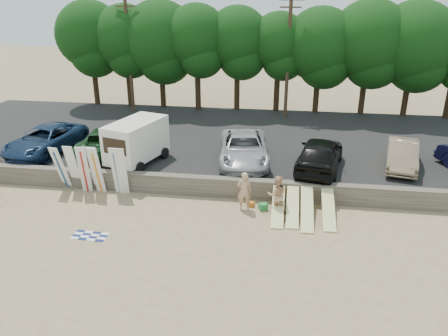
{
  "coord_description": "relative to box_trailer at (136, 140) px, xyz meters",
  "views": [
    {
      "loc": [
        2.05,
        -16.61,
        9.7
      ],
      "look_at": [
        -0.8,
        3.0,
        1.53
      ],
      "focal_mm": 35.0,
      "sensor_mm": 36.0,
      "label": 1
    }
  ],
  "objects": [
    {
      "name": "box_trailer",
      "position": [
        0.0,
        0.0,
        0.0
      ],
      "size": [
        2.94,
        4.13,
        2.39
      ],
      "rotation": [
        0.0,
        0.0,
        -0.29
      ],
      "color": "white",
      "rests_on": "parking_lot"
    },
    {
      "name": "car_4",
      "position": [
        14.34,
        1.43,
        -0.62
      ],
      "size": [
        2.39,
        4.59,
        1.44
      ],
      "primitive_type": "imported",
      "rotation": [
        0.0,
        0.0,
        -0.21
      ],
      "color": "#997E61",
      "rests_on": "parking_lot"
    },
    {
      "name": "beachgoer_a",
      "position": [
        6.28,
        -3.33,
        -1.09
      ],
      "size": [
        0.75,
        0.55,
        1.89
      ],
      "primitive_type": "imported",
      "rotation": [
        0.0,
        0.0,
        3.29
      ],
      "color": "tan",
      "rests_on": "ground"
    },
    {
      "name": "surfboard_upright_0",
      "position": [
        -3.16,
        -2.64,
        -0.79
      ],
      "size": [
        0.63,
        0.92,
        2.49
      ],
      "primitive_type": "cube",
      "rotation": [
        0.31,
        0.0,
        -0.15
      ],
      "color": "white",
      "rests_on": "ground"
    },
    {
      "name": "gear_bag",
      "position": [
        6.59,
        -3.01,
        -1.93
      ],
      "size": [
        0.35,
        0.32,
        0.22
      ],
      "primitive_type": "cube",
      "rotation": [
        0.0,
        0.0,
        -0.26
      ],
      "color": "orange",
      "rests_on": "ground"
    },
    {
      "name": "surfboard_low_2",
      "position": [
        9.2,
        -3.79,
        -1.56
      ],
      "size": [
        0.56,
        2.89,
        0.95
      ],
      "primitive_type": "cube",
      "rotation": [
        0.3,
        0.0,
        0.0
      ],
      "color": "#E9E693",
      "rests_on": "ground"
    },
    {
      "name": "ground",
      "position": [
        5.95,
        -5.11,
        -2.04
      ],
      "size": [
        120.0,
        120.0,
        0.0
      ],
      "primitive_type": "plane",
      "color": "tan",
      "rests_on": "ground"
    },
    {
      "name": "surfboard_low_1",
      "position": [
        8.56,
        -3.51,
        -1.54
      ],
      "size": [
        0.56,
        2.87,
        0.99
      ],
      "primitive_type": "cube",
      "rotation": [
        0.31,
        0.0,
        0.0
      ],
      "color": "#E9E693",
      "rests_on": "ground"
    },
    {
      "name": "surfboard_upright_4",
      "position": [
        -1.19,
        -2.74,
        -0.76
      ],
      "size": [
        0.55,
        0.66,
        2.55
      ],
      "primitive_type": "cube",
      "rotation": [
        0.22,
        0.0,
        -0.09
      ],
      "color": "white",
      "rests_on": "ground"
    },
    {
      "name": "treeline",
      "position": [
        6.05,
        12.42,
        4.03
      ],
      "size": [
        32.57,
        6.09,
        8.44
      ],
      "color": "#382616",
      "rests_on": "parking_lot"
    },
    {
      "name": "seawall",
      "position": [
        5.95,
        -2.11,
        -1.54
      ],
      "size": [
        44.0,
        0.5,
        1.0
      ],
      "primitive_type": "cube",
      "color": "#6B6356",
      "rests_on": "ground"
    },
    {
      "name": "parking_lot",
      "position": [
        5.95,
        5.39,
        -1.69
      ],
      "size": [
        44.0,
        14.5,
        0.7
      ],
      "primitive_type": "cube",
      "color": "#282828",
      "rests_on": "ground"
    },
    {
      "name": "car_0",
      "position": [
        -5.88,
        0.85,
        -0.56
      ],
      "size": [
        3.48,
        5.93,
        1.55
      ],
      "primitive_type": "imported",
      "rotation": [
        0.0,
        0.0,
        -0.17
      ],
      "color": "#152A49",
      "rests_on": "parking_lot"
    },
    {
      "name": "surfboard_upright_3",
      "position": [
        -1.35,
        -2.54,
        -0.77
      ],
      "size": [
        0.52,
        0.66,
        2.55
      ],
      "primitive_type": "cube",
      "rotation": [
        0.23,
        0.0,
        0.02
      ],
      "color": "white",
      "rests_on": "ground"
    },
    {
      "name": "car_2",
      "position": [
        5.81,
        0.96,
        -0.55
      ],
      "size": [
        3.31,
        5.98,
        1.58
      ],
      "primitive_type": "imported",
      "rotation": [
        0.0,
        0.0,
        0.12
      ],
      "color": "#ADADB2",
      "rests_on": "parking_lot"
    },
    {
      "name": "cooler",
      "position": [
        7.19,
        -3.29,
        -1.88
      ],
      "size": [
        0.46,
        0.42,
        0.32
      ],
      "primitive_type": "cube",
      "rotation": [
        0.0,
        0.0,
        0.38
      ],
      "color": "#258B42",
      "rests_on": "ground"
    },
    {
      "name": "surfboard_upright_5",
      "position": [
        0.08,
        -2.67,
        -0.75
      ],
      "size": [
        0.55,
        0.56,
        2.57
      ],
      "primitive_type": "cube",
      "rotation": [
        0.18,
        0.0,
        0.11
      ],
      "color": "white",
      "rests_on": "ground"
    },
    {
      "name": "surfboard_low_0",
      "position": [
        7.89,
        -3.6,
        -1.57
      ],
      "size": [
        0.56,
        2.89,
        0.94
      ],
      "primitive_type": "cube",
      "rotation": [
        0.3,
        0.0,
        0.0
      ],
      "color": "#E9E693",
      "rests_on": "ground"
    },
    {
      "name": "car_3",
      "position": [
        9.91,
        0.37,
        -0.43
      ],
      "size": [
        3.08,
        5.63,
        1.81
      ],
      "primitive_type": "imported",
      "rotation": [
        0.0,
        0.0,
        2.96
      ],
      "color": "black",
      "rests_on": "parking_lot"
    },
    {
      "name": "car_1",
      "position": [
        -2.32,
        1.42,
        -0.59
      ],
      "size": [
        2.77,
        5.51,
        1.5
      ],
      "primitive_type": "imported",
      "rotation": [
        0.0,
        0.0,
        3.2
      ],
      "color": "#143919",
      "rests_on": "parking_lot"
    },
    {
      "name": "surfboard_upright_1",
      "position": [
        -2.56,
        -2.5,
        -0.78
      ],
      "size": [
        0.51,
        0.75,
        2.52
      ],
      "primitive_type": "cube",
      "rotation": [
        0.27,
        0.0,
        -0.01
      ],
      "color": "white",
      "rests_on": "ground"
    },
    {
      "name": "surfboard_upright_2",
      "position": [
        -1.87,
        -2.73,
        -0.75
      ],
      "size": [
        0.58,
        0.59,
        2.57
      ],
      "primitive_type": "cube",
      "rotation": [
        0.18,
        0.0,
        0.16
      ],
      "color": "white",
      "rests_on": "ground"
    },
    {
      "name": "utility_poles",
      "position": [
        7.95,
        10.89,
        3.39
      ],
      "size": [
        25.8,
        0.26,
        9.0
      ],
      "color": "#473321",
      "rests_on": "parking_lot"
    },
    {
      "name": "beach_towel",
      "position": [
        0.08,
        -6.72,
        -2.03
      ],
      "size": [
        1.57,
        1.57,
        0.0
      ],
      "primitive_type": "plane",
      "rotation": [
        0.0,
        0.0,
        -0.05
      ],
      "color": "white",
      "rests_on": "ground"
    },
    {
      "name": "surfboard_upright_6",
      "position": [
        -0.17,
        -2.65,
        -0.75
      ],
      "size": [
        0.5,
        0.52,
        2.57
      ],
      "primitive_type": "cube",
      "rotation": [
        0.18,
        0.0,
        -0.0
      ],
      "color": "white",
      "rests_on": "ground"
    },
    {
      "name": "surfboard_low_3",
      "position": [
        10.16,
        -3.55,
        -1.56
      ],
      "size": [
        0.56,
        2.89,
        0.95
      ],
      "primitive_type": "cube",
      "rotation": [
        0.3,
        0.0,
        0.0
      ],
      "color": "#E9E693",
      "rests_on": "ground"
    },
    {
      "name": "beachgoer_b",
      "position": [
        7.82,
        -3.51,
        -1.11
      ],
      "size": [
        1.0,
        0.83,
        1.86
      ],
      "primitive_type": "imported",
      "rotation": [
        0.0,
        0.0,
        3.29
      ],
      "color": "tan",
      "rests_on": "ground"
    }
  ]
}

